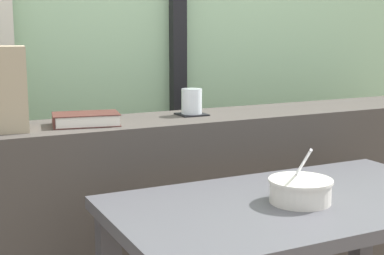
# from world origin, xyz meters

# --- Properties ---
(dark_console_ledge) EXTENTS (2.80, 0.32, 0.85)m
(dark_console_ledge) POSITION_xyz_m (0.00, 0.55, 0.42)
(dark_console_ledge) COLOR #423D38
(dark_console_ledge) RESTS_ON ground
(breakfast_table) EXTENTS (1.05, 0.57, 0.69)m
(breakfast_table) POSITION_xyz_m (0.02, -0.03, 0.57)
(breakfast_table) COLOR #414145
(breakfast_table) RESTS_ON ground
(coaster_square) EXTENTS (0.10, 0.10, 0.00)m
(coaster_square) POSITION_xyz_m (-0.02, 0.57, 0.85)
(coaster_square) COLOR black
(coaster_square) RESTS_ON dark_console_ledge
(juice_glass) EXTENTS (0.08, 0.08, 0.09)m
(juice_glass) POSITION_xyz_m (-0.02, 0.57, 0.89)
(juice_glass) COLOR white
(juice_glass) RESTS_ON coaster_square
(closed_book) EXTENTS (0.23, 0.17, 0.04)m
(closed_book) POSITION_xyz_m (-0.43, 0.53, 0.87)
(closed_book) COLOR #47231E
(closed_book) RESTS_ON dark_console_ledge
(soup_bowl) EXTENTS (0.18, 0.18, 0.16)m
(soup_bowl) POSITION_xyz_m (0.01, -0.05, 0.72)
(soup_bowl) COLOR silver
(soup_bowl) RESTS_ON breakfast_table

